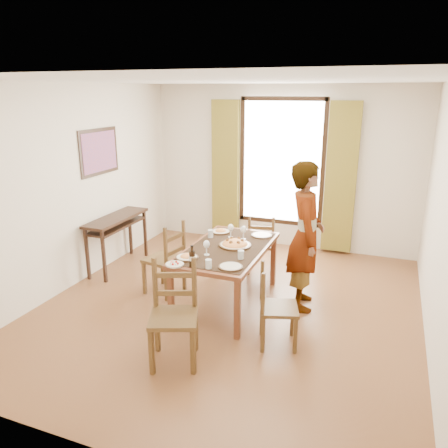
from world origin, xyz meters
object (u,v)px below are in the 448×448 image
(dining_table, at_px, (227,252))
(man, at_px, (306,236))
(pasta_platter, at_px, (235,242))
(console_table, at_px, (117,224))

(dining_table, relative_size, man, 0.88)
(dining_table, xyz_separation_m, man, (0.90, 0.29, 0.23))
(dining_table, bearing_deg, pasta_platter, 43.32)
(console_table, xyz_separation_m, man, (2.86, -0.23, 0.23))
(console_table, height_order, man, man)
(dining_table, distance_m, man, 0.97)
(console_table, height_order, pasta_platter, pasta_platter)
(pasta_platter, bearing_deg, dining_table, -136.68)
(console_table, distance_m, man, 2.88)
(man, bearing_deg, pasta_platter, 91.11)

